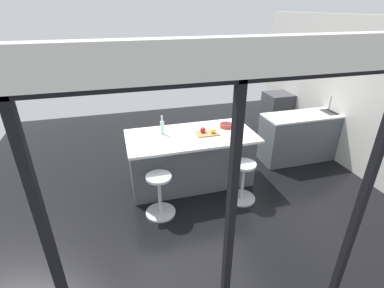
# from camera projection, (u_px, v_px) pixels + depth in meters

# --- Properties ---
(ground_plane) EXTENTS (7.68, 7.68, 0.00)m
(ground_plane) POSITION_uv_depth(u_px,v_px,m) (193.00, 177.00, 5.09)
(ground_plane) COLOR black
(window_panel_rear) EXTENTS (5.91, 0.12, 2.65)m
(window_panel_rear) POSITION_uv_depth(u_px,v_px,m) (308.00, 176.00, 1.89)
(window_panel_rear) COLOR beige
(window_panel_rear) RESTS_ON ground_plane
(interior_partition_left) EXTENTS (0.15, 5.61, 2.65)m
(interior_partition_left) POSITION_uv_depth(u_px,v_px,m) (347.00, 93.00, 5.22)
(interior_partition_left) COLOR beige
(interior_partition_left) RESTS_ON ground_plane
(sink_cabinet) EXTENTS (2.29, 0.60, 1.20)m
(sink_cabinet) POSITION_uv_depth(u_px,v_px,m) (317.00, 134.00, 5.64)
(sink_cabinet) COLOR #4C5156
(sink_cabinet) RESTS_ON ground_plane
(oven_range) EXTENTS (0.60, 0.61, 0.89)m
(oven_range) POSITION_uv_depth(u_px,v_px,m) (277.00, 111.00, 6.94)
(oven_range) COLOR #38383D
(oven_range) RESTS_ON ground_plane
(kitchen_island) EXTENTS (2.06, 1.03, 0.92)m
(kitchen_island) POSITION_uv_depth(u_px,v_px,m) (190.00, 158.00, 4.76)
(kitchen_island) COLOR #4C5156
(kitchen_island) RESTS_ON ground_plane
(stool_by_window) EXTENTS (0.44, 0.44, 0.65)m
(stool_by_window) POSITION_uv_depth(u_px,v_px,m) (243.00, 183.00, 4.39)
(stool_by_window) COLOR #B7B7BC
(stool_by_window) RESTS_ON ground_plane
(stool_middle) EXTENTS (0.44, 0.44, 0.65)m
(stool_middle) POSITION_uv_depth(u_px,v_px,m) (160.00, 196.00, 4.08)
(stool_middle) COLOR #B7B7BC
(stool_middle) RESTS_ON ground_plane
(cutting_board) EXTENTS (0.36, 0.24, 0.02)m
(cutting_board) POSITION_uv_depth(u_px,v_px,m) (207.00, 133.00, 4.56)
(cutting_board) COLOR olive
(cutting_board) RESTS_ON kitchen_island
(apple_yellow) EXTENTS (0.08, 0.08, 0.08)m
(apple_yellow) POSITION_uv_depth(u_px,v_px,m) (213.00, 131.00, 4.52)
(apple_yellow) COLOR gold
(apple_yellow) RESTS_ON cutting_board
(apple_red) EXTENTS (0.09, 0.09, 0.09)m
(apple_red) POSITION_uv_depth(u_px,v_px,m) (203.00, 130.00, 4.55)
(apple_red) COLOR red
(apple_red) RESTS_ON cutting_board
(water_bottle) EXTENTS (0.06, 0.06, 0.31)m
(water_bottle) POSITION_uv_depth(u_px,v_px,m) (162.00, 127.00, 4.50)
(water_bottle) COLOR silver
(water_bottle) RESTS_ON kitchen_island
(fruit_bowl) EXTENTS (0.21, 0.21, 0.07)m
(fruit_bowl) POSITION_uv_depth(u_px,v_px,m) (226.00, 125.00, 4.78)
(fruit_bowl) COLOR #993833
(fruit_bowl) RESTS_ON kitchen_island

